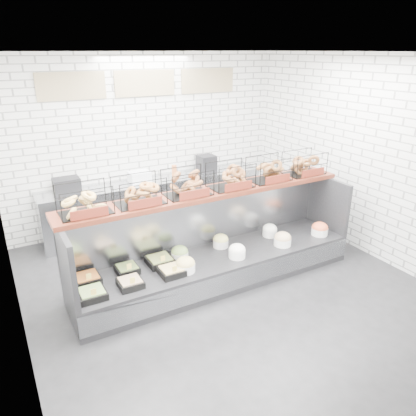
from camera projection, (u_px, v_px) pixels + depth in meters
ground at (228, 290)px, 5.47m from camera, size 5.50×5.50×0.00m
room_shell at (207, 130)px, 5.20m from camera, size 5.02×5.51×3.01m
display_case at (215, 258)px, 5.62m from camera, size 4.00×0.90×1.20m
bagel_shelf at (209, 182)px, 5.38m from camera, size 4.10×0.50×0.40m
prep_counter at (157, 202)px, 7.27m from camera, size 4.00×0.60×1.20m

